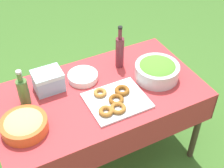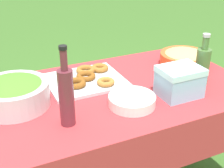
% 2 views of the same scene
% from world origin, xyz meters
% --- Properties ---
extents(picnic_table, '(1.47, 0.81, 0.73)m').
position_xyz_m(picnic_table, '(0.00, 0.00, 0.63)').
color(picnic_table, '#B73338').
rests_on(picnic_table, ground_plane).
extents(salad_bowl, '(0.32, 0.32, 0.13)m').
position_xyz_m(salad_bowl, '(-0.45, 0.05, 0.80)').
color(salad_bowl, silver).
rests_on(salad_bowl, picnic_table).
extents(pasta_bowl, '(0.29, 0.29, 0.10)m').
position_xyz_m(pasta_bowl, '(0.55, 0.11, 0.78)').
color(pasta_bowl, '#E05B28').
rests_on(pasta_bowl, picnic_table).
extents(donut_platter, '(0.40, 0.34, 0.05)m').
position_xyz_m(donut_platter, '(-0.06, 0.15, 0.74)').
color(donut_platter, silver).
rests_on(donut_platter, picnic_table).
extents(plate_stack, '(0.22, 0.22, 0.05)m').
position_xyz_m(plate_stack, '(0.04, -0.18, 0.75)').
color(plate_stack, white).
rests_on(plate_stack, picnic_table).
extents(olive_oil_bottle, '(0.07, 0.07, 0.27)m').
position_xyz_m(olive_oil_bottle, '(0.48, -0.13, 0.83)').
color(olive_oil_bottle, '#4C7238').
rests_on(olive_oil_bottle, picnic_table).
extents(wine_bottle, '(0.06, 0.06, 0.35)m').
position_xyz_m(wine_bottle, '(-0.27, -0.20, 0.86)').
color(wine_bottle, maroon).
rests_on(wine_bottle, picnic_table).
extents(cooler_box, '(0.20, 0.16, 0.15)m').
position_xyz_m(cooler_box, '(0.29, -0.19, 0.80)').
color(cooler_box, '#8CC6E5').
rests_on(cooler_box, picnic_table).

